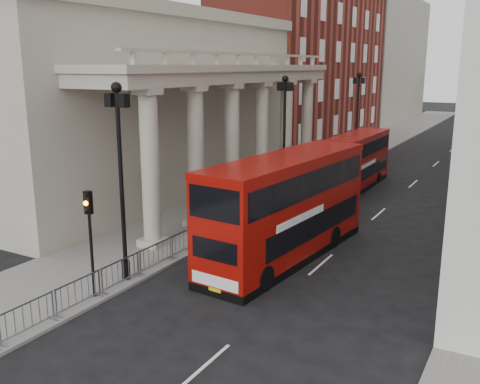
{
  "coord_description": "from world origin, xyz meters",
  "views": [
    {
      "loc": [
        14.24,
        -12.35,
        9.08
      ],
      "look_at": [
        1.18,
        10.84,
        2.75
      ],
      "focal_mm": 40.0,
      "sensor_mm": 36.0,
      "label": 1
    }
  ],
  "objects_px": {
    "bus_far": "(358,159)",
    "pedestrian_a": "(238,193)",
    "lamp_post_south": "(121,169)",
    "pedestrian_c": "(263,188)",
    "lamp_post_mid": "(284,130)",
    "pedestrian_b": "(217,184)",
    "lamp_post_north": "(357,112)",
    "traffic_light": "(89,224)",
    "bus_near": "(287,205)"
  },
  "relations": [
    {
      "from": "lamp_post_north",
      "to": "traffic_light",
      "type": "height_order",
      "value": "lamp_post_north"
    },
    {
      "from": "bus_near",
      "to": "pedestrian_a",
      "type": "height_order",
      "value": "bus_near"
    },
    {
      "from": "lamp_post_north",
      "to": "pedestrian_c",
      "type": "relative_size",
      "value": 4.75
    },
    {
      "from": "lamp_post_mid",
      "to": "pedestrian_a",
      "type": "xyz_separation_m",
      "value": [
        -1.8,
        -3.04,
        -3.93
      ]
    },
    {
      "from": "traffic_light",
      "to": "lamp_post_north",
      "type": "bearing_deg",
      "value": 90.17
    },
    {
      "from": "bus_far",
      "to": "pedestrian_a",
      "type": "height_order",
      "value": "bus_far"
    },
    {
      "from": "lamp_post_mid",
      "to": "lamp_post_north",
      "type": "xyz_separation_m",
      "value": [
        0.0,
        16.0,
        0.0
      ]
    },
    {
      "from": "lamp_post_north",
      "to": "bus_near",
      "type": "relative_size",
      "value": 0.71
    },
    {
      "from": "traffic_light",
      "to": "bus_near",
      "type": "xyz_separation_m",
      "value": [
        4.65,
        8.13,
        -0.52
      ]
    },
    {
      "from": "bus_near",
      "to": "pedestrian_c",
      "type": "bearing_deg",
      "value": 128.05
    },
    {
      "from": "lamp_post_north",
      "to": "pedestrian_c",
      "type": "distance_m",
      "value": 17.34
    },
    {
      "from": "pedestrian_a",
      "to": "lamp_post_north",
      "type": "bearing_deg",
      "value": 75.57
    },
    {
      "from": "lamp_post_north",
      "to": "pedestrian_c",
      "type": "xyz_separation_m",
      "value": [
        -1.12,
        -16.85,
        -3.92
      ]
    },
    {
      "from": "lamp_post_north",
      "to": "pedestrian_b",
      "type": "height_order",
      "value": "lamp_post_north"
    },
    {
      "from": "lamp_post_north",
      "to": "pedestrian_a",
      "type": "xyz_separation_m",
      "value": [
        -1.8,
        -19.04,
        -3.93
      ]
    },
    {
      "from": "pedestrian_b",
      "to": "pedestrian_a",
      "type": "bearing_deg",
      "value": 135.5
    },
    {
      "from": "lamp_post_south",
      "to": "lamp_post_mid",
      "type": "height_order",
      "value": "same"
    },
    {
      "from": "lamp_post_north",
      "to": "pedestrian_a",
      "type": "height_order",
      "value": "lamp_post_north"
    },
    {
      "from": "lamp_post_north",
      "to": "pedestrian_a",
      "type": "distance_m",
      "value": 19.52
    },
    {
      "from": "bus_near",
      "to": "bus_far",
      "type": "xyz_separation_m",
      "value": [
        -1.74,
        16.74,
        -0.47
      ]
    },
    {
      "from": "lamp_post_south",
      "to": "pedestrian_a",
      "type": "relative_size",
      "value": 4.82
    },
    {
      "from": "lamp_post_north",
      "to": "pedestrian_b",
      "type": "relative_size",
      "value": 4.96
    },
    {
      "from": "traffic_light",
      "to": "bus_near",
      "type": "relative_size",
      "value": 0.37
    },
    {
      "from": "lamp_post_mid",
      "to": "pedestrian_b",
      "type": "height_order",
      "value": "lamp_post_mid"
    },
    {
      "from": "bus_far",
      "to": "pedestrian_b",
      "type": "relative_size",
      "value": 5.6
    },
    {
      "from": "lamp_post_mid",
      "to": "pedestrian_c",
      "type": "bearing_deg",
      "value": -142.69
    },
    {
      "from": "bus_near",
      "to": "bus_far",
      "type": "bearing_deg",
      "value": 101.04
    },
    {
      "from": "lamp_post_south",
      "to": "bus_near",
      "type": "xyz_separation_m",
      "value": [
        4.75,
        6.11,
        -2.32
      ]
    },
    {
      "from": "lamp_post_mid",
      "to": "pedestrian_a",
      "type": "height_order",
      "value": "lamp_post_mid"
    },
    {
      "from": "lamp_post_south",
      "to": "pedestrian_c",
      "type": "height_order",
      "value": "lamp_post_south"
    },
    {
      "from": "bus_far",
      "to": "pedestrian_c",
      "type": "relative_size",
      "value": 5.36
    },
    {
      "from": "pedestrian_a",
      "to": "pedestrian_c",
      "type": "height_order",
      "value": "pedestrian_c"
    },
    {
      "from": "bus_far",
      "to": "pedestrian_b",
      "type": "xyz_separation_m",
      "value": [
        -7.48,
        -8.22,
        -1.16
      ]
    },
    {
      "from": "lamp_post_north",
      "to": "pedestrian_b",
      "type": "distance_m",
      "value": 18.37
    },
    {
      "from": "traffic_light",
      "to": "pedestrian_b",
      "type": "distance_m",
      "value": 17.4
    },
    {
      "from": "bus_near",
      "to": "pedestrian_b",
      "type": "xyz_separation_m",
      "value": [
        -9.23,
        8.52,
        -1.63
      ]
    },
    {
      "from": "bus_far",
      "to": "bus_near",
      "type": "bearing_deg",
      "value": -83.98
    },
    {
      "from": "lamp_post_south",
      "to": "pedestrian_b",
      "type": "height_order",
      "value": "lamp_post_south"
    },
    {
      "from": "bus_far",
      "to": "pedestrian_c",
      "type": "bearing_deg",
      "value": -118.07
    },
    {
      "from": "pedestrian_b",
      "to": "pedestrian_c",
      "type": "height_order",
      "value": "pedestrian_c"
    },
    {
      "from": "bus_far",
      "to": "lamp_post_south",
      "type": "bearing_deg",
      "value": -97.41
    },
    {
      "from": "lamp_post_mid",
      "to": "pedestrian_b",
      "type": "distance_m",
      "value": 6.13
    },
    {
      "from": "lamp_post_south",
      "to": "bus_near",
      "type": "relative_size",
      "value": 0.71
    },
    {
      "from": "lamp_post_north",
      "to": "traffic_light",
      "type": "bearing_deg",
      "value": -89.83
    },
    {
      "from": "lamp_post_south",
      "to": "pedestrian_c",
      "type": "xyz_separation_m",
      "value": [
        -1.12,
        15.15,
        -3.92
      ]
    },
    {
      "from": "lamp_post_north",
      "to": "pedestrian_a",
      "type": "bearing_deg",
      "value": -95.4
    },
    {
      "from": "lamp_post_south",
      "to": "pedestrian_a",
      "type": "height_order",
      "value": "lamp_post_south"
    },
    {
      "from": "lamp_post_mid",
      "to": "pedestrian_b",
      "type": "relative_size",
      "value": 4.96
    },
    {
      "from": "pedestrian_c",
      "to": "pedestrian_b",
      "type": "bearing_deg",
      "value": -172.36
    },
    {
      "from": "lamp_post_south",
      "to": "bus_far",
      "type": "height_order",
      "value": "lamp_post_south"
    }
  ]
}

